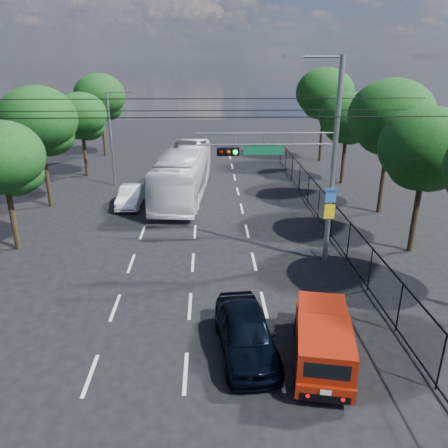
{
  "coord_description": "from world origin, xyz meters",
  "views": [
    {
      "loc": [
        0.81,
        -11.28,
        9.4
      ],
      "look_at": [
        1.45,
        5.89,
        2.8
      ],
      "focal_mm": 35.0,
      "sensor_mm": 36.0,
      "label": 1
    }
  ],
  "objects_px": {
    "signal_mast": "(307,156)",
    "white_van": "(131,196)",
    "red_pickup": "(322,339)",
    "white_bus": "(184,173)",
    "navy_hatchback": "(246,332)"
  },
  "relations": [
    {
      "from": "red_pickup",
      "to": "navy_hatchback",
      "type": "bearing_deg",
      "value": 164.14
    },
    {
      "from": "red_pickup",
      "to": "white_bus",
      "type": "xyz_separation_m",
      "value": [
        -5.36,
        18.71,
        0.77
      ]
    },
    {
      "from": "red_pickup",
      "to": "white_bus",
      "type": "relative_size",
      "value": 0.4
    },
    {
      "from": "white_bus",
      "to": "white_van",
      "type": "relative_size",
      "value": 2.96
    },
    {
      "from": "navy_hatchback",
      "to": "signal_mast",
      "type": "bearing_deg",
      "value": 59.21
    },
    {
      "from": "red_pickup",
      "to": "navy_hatchback",
      "type": "distance_m",
      "value": 2.51
    },
    {
      "from": "signal_mast",
      "to": "white_bus",
      "type": "height_order",
      "value": "signal_mast"
    },
    {
      "from": "signal_mast",
      "to": "navy_hatchback",
      "type": "xyz_separation_m",
      "value": [
        -3.28,
        -6.95,
        -4.48
      ]
    },
    {
      "from": "signal_mast",
      "to": "white_van",
      "type": "bearing_deg",
      "value": 137.13
    },
    {
      "from": "signal_mast",
      "to": "red_pickup",
      "type": "height_order",
      "value": "signal_mast"
    },
    {
      "from": "signal_mast",
      "to": "white_bus",
      "type": "bearing_deg",
      "value": 119.39
    },
    {
      "from": "navy_hatchback",
      "to": "white_van",
      "type": "bearing_deg",
      "value": 106.32
    },
    {
      "from": "red_pickup",
      "to": "white_bus",
      "type": "bearing_deg",
      "value": 105.99
    },
    {
      "from": "white_bus",
      "to": "signal_mast",
      "type": "bearing_deg",
      "value": -55.43
    },
    {
      "from": "signal_mast",
      "to": "red_pickup",
      "type": "distance_m",
      "value": 8.82
    }
  ]
}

